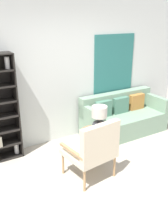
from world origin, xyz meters
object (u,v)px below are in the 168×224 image
object	(u,v)px
couch	(123,118)
table_lamp	(99,118)
armchair	(94,148)
side_table	(96,134)

from	to	relation	value
couch	table_lamp	size ratio (longest dim) A/B	4.19
armchair	table_lamp	bearing A→B (deg)	48.98
couch	side_table	xyz separation A→B (m)	(-1.13, -0.66, 0.17)
couch	side_table	distance (m)	1.32
side_table	table_lamp	distance (m)	0.29
table_lamp	armchair	bearing A→B (deg)	-131.02
armchair	couch	distance (m)	1.84
couch	table_lamp	world-z (taller)	table_lamp
side_table	table_lamp	bearing A→B (deg)	7.61
couch	side_table	size ratio (longest dim) A/B	3.25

